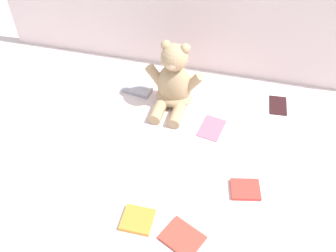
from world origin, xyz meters
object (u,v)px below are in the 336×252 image
at_px(book_case_2, 245,189).
at_px(book_case_3, 137,89).
at_px(book_case_0, 278,105).
at_px(book_case_6, 98,125).
at_px(teddy_bear, 174,83).
at_px(book_case_5, 212,128).
at_px(book_case_1, 182,238).
at_px(book_case_4, 138,220).

height_order(book_case_2, book_case_3, book_case_3).
height_order(book_case_0, book_case_6, same).
relative_size(teddy_bear, book_case_6, 3.12).
xyz_separation_m(book_case_2, book_case_5, (-0.16, 0.26, -0.00)).
bearing_deg(teddy_bear, book_case_5, -28.28).
xyz_separation_m(book_case_0, book_case_3, (-0.60, -0.05, 0.00)).
relative_size(book_case_2, book_case_6, 1.06).
bearing_deg(book_case_1, book_case_4, -74.64).
relative_size(book_case_3, book_case_5, 0.99).
height_order(book_case_1, book_case_5, book_case_1).
height_order(book_case_1, book_case_4, book_case_4).
height_order(book_case_4, book_case_6, book_case_4).
distance_m(teddy_bear, book_case_3, 0.20).
xyz_separation_m(book_case_1, book_case_5, (0.01, 0.49, -0.00)).
xyz_separation_m(teddy_bear, book_case_3, (-0.17, 0.04, -0.10)).
bearing_deg(book_case_4, book_case_2, -58.91).
distance_m(book_case_4, book_case_6, 0.47).
bearing_deg(book_case_5, book_case_4, 80.45).
distance_m(book_case_4, book_case_5, 0.49).
height_order(book_case_0, book_case_1, book_case_1).
bearing_deg(book_case_3, book_case_5, 76.06).
relative_size(book_case_0, book_case_2, 1.14).
bearing_deg(book_case_2, book_case_5, -160.76).
xyz_separation_m(teddy_bear, book_case_0, (0.43, 0.09, -0.11)).
bearing_deg(book_case_3, book_case_4, 25.42).
bearing_deg(book_case_0, book_case_3, -179.38).
distance_m(book_case_3, book_case_6, 0.25).
relative_size(teddy_bear, book_case_3, 2.40).
xyz_separation_m(book_case_2, book_case_4, (-0.33, -0.20, 0.00)).
height_order(book_case_4, book_case_5, book_case_4).
bearing_deg(book_case_1, book_case_3, -127.03).
xyz_separation_m(teddy_bear, book_case_5, (0.18, -0.11, -0.11)).
height_order(teddy_bear, book_case_0, teddy_bear).
bearing_deg(book_case_1, book_case_2, 167.86).
relative_size(book_case_3, book_case_6, 1.30).
bearing_deg(teddy_bear, book_case_4, -86.06).
distance_m(book_case_1, book_case_5, 0.49).
height_order(book_case_0, book_case_3, book_case_3).
distance_m(teddy_bear, book_case_5, 0.23).
bearing_deg(book_case_3, book_case_2, 59.91).
bearing_deg(book_case_0, teddy_bear, -172.57).
xyz_separation_m(book_case_1, book_case_3, (-0.34, 0.64, 0.00)).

